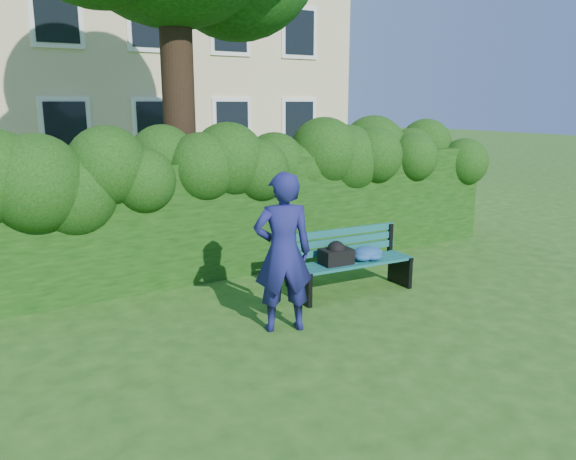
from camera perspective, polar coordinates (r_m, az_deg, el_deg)
ground at (r=7.48m, az=2.38°, el=-8.00°), size 80.00×80.00×0.00m
hedge at (r=9.08m, az=-5.18°, el=1.63°), size 10.00×1.00×1.80m
park_bench at (r=8.01m, az=6.50°, el=-2.89°), size 1.81×0.65×0.89m
man_reading at (r=6.54m, az=-0.51°, el=-2.31°), size 0.80×0.66×1.90m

